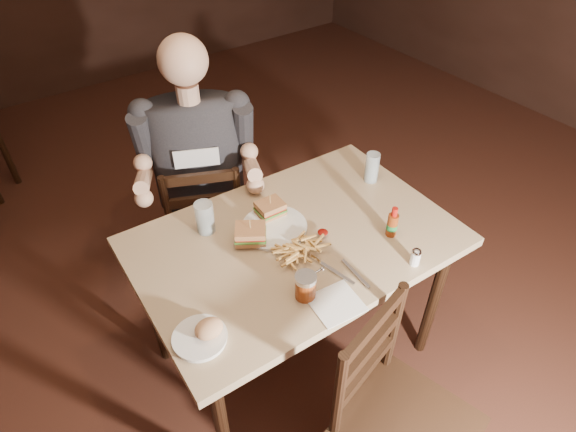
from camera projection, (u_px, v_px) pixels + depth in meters
room_shell at (336, 70)px, 1.58m from camera, size 7.00×7.00×7.00m
main_table at (295, 252)px, 1.94m from camera, size 1.27×0.87×0.77m
chair_far at (207, 221)px, 2.48m from camera, size 0.54×0.56×0.85m
chair_near at (407, 428)px, 1.64m from camera, size 0.51×0.54×0.90m
diner at (195, 145)px, 2.13m from camera, size 0.68×0.62×0.95m
dinner_plate at (274, 228)px, 1.92m from camera, size 0.26×0.26×0.01m
sandwich_left at (250, 230)px, 1.83m from camera, size 0.15×0.14×0.10m
sandwich_right at (270, 205)px, 1.94m from camera, size 0.11×0.09×0.10m
fries_pile at (301, 247)px, 1.80m from camera, size 0.24×0.17×0.04m
ketchup_dollop at (323, 232)px, 1.88m from camera, size 0.04×0.04×0.01m
glass_left at (205, 218)px, 1.88m from camera, size 0.08×0.08×0.13m
glass_right at (372, 167)px, 2.13m from camera, size 0.06×0.06×0.14m
hot_sauce at (393, 222)px, 1.86m from camera, size 0.04×0.04×0.13m
salt_shaker at (415, 257)px, 1.76m from camera, size 0.04×0.04×0.07m
syrup_dispenser at (305, 286)px, 1.63m from camera, size 0.08×0.08×0.10m
napkin at (336, 303)px, 1.64m from camera, size 0.18×0.17×0.00m
knife at (331, 269)px, 1.75m from camera, size 0.06×0.21×0.01m
fork at (356, 273)px, 1.74m from camera, size 0.02×0.16×0.00m
side_plate at (200, 339)px, 1.52m from camera, size 0.18×0.18×0.01m
bread_roll at (209, 328)px, 1.51m from camera, size 0.10×0.08×0.06m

